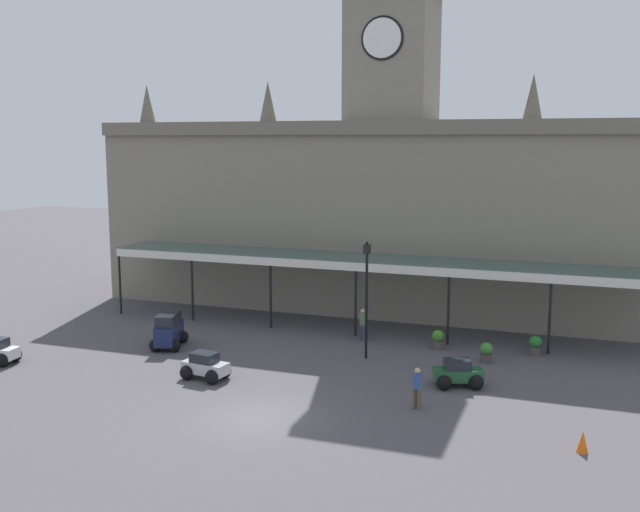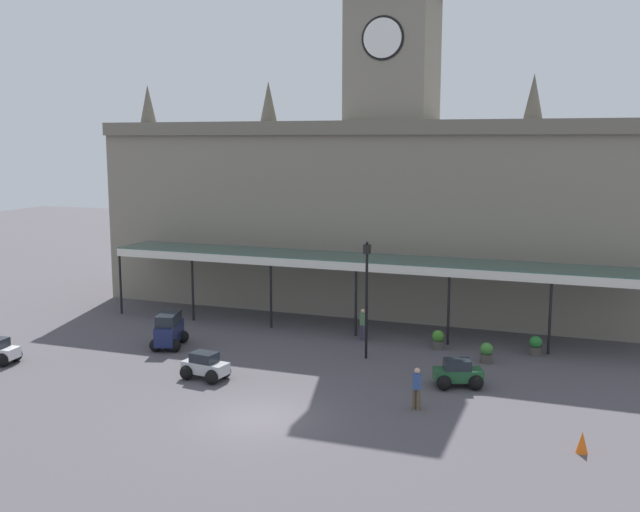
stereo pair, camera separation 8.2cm
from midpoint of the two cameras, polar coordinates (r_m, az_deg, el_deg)
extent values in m
plane|color=#4D484E|center=(28.38, -5.04, -12.47)|extent=(140.00, 140.00, 0.00)
cube|color=gray|center=(45.20, 5.45, 3.08)|extent=(36.18, 6.89, 11.47)
cube|color=#6C6558|center=(41.49, 4.29, 9.95)|extent=(36.18, 0.30, 0.80)
cube|color=gray|center=(45.21, 5.64, 15.04)|extent=(4.80, 4.80, 7.37)
cylinder|color=white|center=(42.96, 4.80, 16.56)|extent=(2.20, 0.12, 2.20)
cylinder|color=black|center=(43.00, 4.82, 16.55)|extent=(2.46, 0.06, 2.46)
cone|color=#5F594E|center=(52.01, -13.35, 11.42)|extent=(1.10, 1.10, 2.60)
cone|color=#5F594E|center=(47.72, -4.13, 11.87)|extent=(1.10, 1.10, 2.60)
cone|color=#5F594E|center=(43.70, 16.21, 11.81)|extent=(1.10, 1.10, 2.60)
cube|color=#38564C|center=(40.03, 3.37, -0.20)|extent=(29.67, 3.20, 0.16)
cube|color=silver|center=(38.56, 2.69, -0.85)|extent=(29.67, 0.12, 0.44)
cylinder|color=black|center=(45.61, -15.37, -1.96)|extent=(0.14, 0.14, 3.90)
cylinder|color=black|center=(42.97, -9.97, -2.43)|extent=(0.14, 0.14, 3.90)
cylinder|color=black|center=(40.76, -3.93, -2.94)|extent=(0.14, 0.14, 3.90)
cylinder|color=black|center=(39.05, 2.73, -3.46)|extent=(0.14, 0.14, 3.90)
cylinder|color=black|center=(37.92, 9.90, -3.96)|extent=(0.14, 0.14, 3.90)
cylinder|color=black|center=(37.41, 17.39, -4.43)|extent=(0.14, 0.14, 3.90)
cube|color=#1E512D|center=(32.04, 10.63, -9.06)|extent=(2.23, 1.55, 0.50)
cube|color=#1E232B|center=(31.90, 10.56, -8.28)|extent=(1.31, 1.14, 0.42)
sphere|color=black|center=(32.65, 11.64, -9.12)|extent=(0.64, 0.64, 0.64)
sphere|color=black|center=(31.84, 11.98, -9.60)|extent=(0.64, 0.64, 0.64)
sphere|color=black|center=(32.39, 9.28, -9.20)|extent=(0.64, 0.64, 0.64)
sphere|color=black|center=(31.57, 9.56, -9.69)|extent=(0.64, 0.64, 0.64)
cube|color=#19214C|center=(37.99, -11.74, -5.87)|extent=(1.61, 2.57, 0.95)
cube|color=#1E232B|center=(37.76, -11.79, -4.79)|extent=(1.42, 2.08, 0.55)
sphere|color=black|center=(39.01, -12.08, -6.13)|extent=(0.64, 0.64, 0.64)
sphere|color=black|center=(38.77, -10.71, -6.18)|extent=(0.64, 0.64, 0.64)
sphere|color=black|center=(37.43, -12.75, -6.80)|extent=(0.64, 0.64, 0.64)
sphere|color=black|center=(37.19, -11.33, -6.86)|extent=(0.64, 0.64, 0.64)
sphere|color=black|center=(37.85, -22.71, -7.11)|extent=(0.64, 0.64, 0.64)
sphere|color=black|center=(37.19, -23.55, -7.45)|extent=(0.64, 0.64, 0.64)
cube|color=#B2B5BA|center=(32.84, -8.98, -8.57)|extent=(2.15, 1.14, 0.50)
cube|color=#1E232B|center=(32.73, -9.07, -7.79)|extent=(1.19, 0.93, 0.42)
sphere|color=black|center=(32.86, -7.55, -8.89)|extent=(0.64, 0.64, 0.64)
sphere|color=black|center=(32.18, -8.46, -9.30)|extent=(0.64, 0.64, 0.64)
sphere|color=black|center=(33.62, -9.46, -8.52)|extent=(0.64, 0.64, 0.64)
sphere|color=black|center=(32.96, -10.39, -8.91)|extent=(0.64, 0.64, 0.64)
cylinder|color=brown|center=(29.33, 7.30, -10.93)|extent=(0.17, 0.17, 0.82)
cylinder|color=brown|center=(29.20, 7.64, -11.03)|extent=(0.17, 0.17, 0.82)
cylinder|color=#334C8C|center=(29.03, 7.50, -9.64)|extent=(0.34, 0.34, 0.62)
sphere|color=tan|center=(28.90, 7.52, -8.84)|extent=(0.23, 0.23, 0.23)
cylinder|color=#3F384C|center=(38.52, 3.35, -6.00)|extent=(0.17, 0.17, 0.82)
cylinder|color=#3F384C|center=(38.71, 3.18, -5.92)|extent=(0.17, 0.17, 0.82)
cylinder|color=#4C724C|center=(38.43, 3.27, -4.92)|extent=(0.34, 0.34, 0.62)
sphere|color=tan|center=(38.33, 3.28, -4.31)|extent=(0.23, 0.23, 0.23)
cylinder|color=black|center=(34.95, 3.57, -3.94)|extent=(0.13, 0.13, 5.10)
cube|color=black|center=(34.44, 3.61, 0.55)|extent=(0.30, 0.30, 0.44)
sphere|color=black|center=(34.40, 3.62, 1.02)|extent=(0.14, 0.14, 0.14)
cone|color=orange|center=(26.78, 19.68, -13.48)|extent=(0.40, 0.40, 0.75)
cylinder|color=#47423D|center=(35.72, 12.74, -7.75)|extent=(0.56, 0.56, 0.42)
sphere|color=#3C7D30|center=(35.59, 12.77, -7.06)|extent=(0.60, 0.60, 0.60)
cylinder|color=#47423D|center=(37.49, 16.34, -7.10)|extent=(0.56, 0.56, 0.42)
sphere|color=#24722D|center=(37.37, 16.37, -6.43)|extent=(0.60, 0.60, 0.60)
cylinder|color=#47423D|center=(37.52, 9.09, -6.82)|extent=(0.56, 0.56, 0.42)
sphere|color=#3C7C26|center=(37.40, 9.11, -6.16)|extent=(0.60, 0.60, 0.60)
camera|label=1|loc=(0.04, -90.07, -0.01)|focal=41.11mm
camera|label=2|loc=(0.04, 89.93, 0.01)|focal=41.11mm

